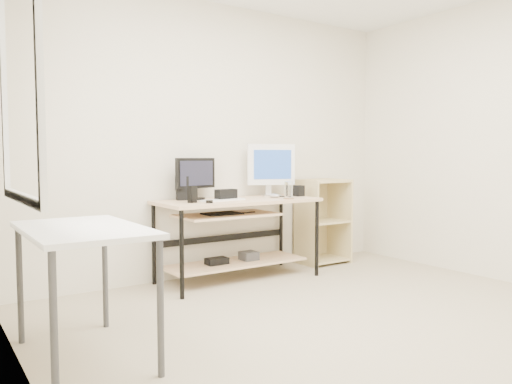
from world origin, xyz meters
The scene contains 16 objects.
room centered at (-0.14, 0.04, 1.32)m, with size 4.01×4.01×2.62m.
desk centered at (-0.03, 1.66, 0.54)m, with size 1.50×0.65×0.75m.
side_table centered at (-1.68, 0.60, 0.67)m, with size 0.60×1.00×0.75m.
shelf_unit centered at (1.15, 1.82, 0.45)m, with size 0.50×0.40×0.90m.
black_monitor centered at (-0.33, 1.85, 0.97)m, with size 0.42×0.17×0.38m.
white_imac centered at (0.49, 1.82, 1.05)m, with size 0.47×0.21×0.52m.
keyboard centered at (-0.19, 1.60, 0.76)m, with size 0.43×0.12×0.01m, color white.
mouse centered at (0.38, 1.61, 0.77)m, with size 0.07×0.12×0.04m, color #B1B1B6.
center_speaker centered at (-0.14, 1.64, 0.80)m, with size 0.20×0.09×0.10m, color black.
speaker_left centered at (-0.46, 1.87, 0.86)m, with size 0.13×0.13×0.22m.
speaker_right centered at (0.70, 1.63, 0.80)m, with size 0.09×0.09×0.11m, color black.
audio_controller centered at (-0.51, 1.57, 0.82)m, with size 0.07×0.05×0.15m, color black.
volume_puck centered at (-0.40, 1.47, 0.76)m, with size 0.06×0.06×0.03m, color black.
smartphone centered at (0.53, 1.66, 0.75)m, with size 0.06×0.12×0.01m, color black.
coaster centered at (0.41, 1.43, 0.75)m, with size 0.10×0.10×0.01m, color #8C623F.
drinking_glass centered at (0.41, 1.43, 0.83)m, with size 0.08×0.08×0.15m, color white.
Camera 1 is at (-2.42, -2.22, 1.14)m, focal length 35.00 mm.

